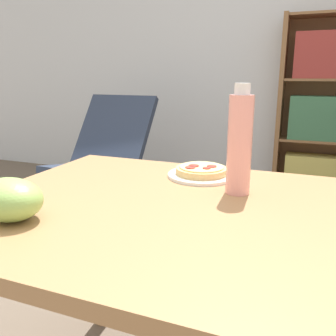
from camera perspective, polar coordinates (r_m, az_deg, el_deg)
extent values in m
cube|color=silver|center=(3.35, 18.50, 18.51)|extent=(8.00, 0.05, 2.60)
cube|color=#A37549|center=(0.87, 5.62, -7.55)|extent=(1.18, 0.82, 0.03)
cylinder|color=#A37549|center=(1.52, -10.97, -12.67)|extent=(0.06, 0.06, 0.69)
cylinder|color=white|center=(1.12, 5.36, -1.16)|extent=(0.21, 0.21, 0.01)
cylinder|color=#DBB26B|center=(1.12, 5.38, -0.42)|extent=(0.16, 0.16, 0.02)
cylinder|color=#EACC7A|center=(1.12, 5.39, 0.17)|extent=(0.14, 0.14, 0.00)
cylinder|color=#A83328|center=(1.12, 7.03, 0.28)|extent=(0.03, 0.03, 0.00)
cylinder|color=#A83328|center=(1.09, 6.22, -0.01)|extent=(0.02, 0.02, 0.00)
cylinder|color=#A83328|center=(1.12, 4.14, 0.38)|extent=(0.03, 0.03, 0.00)
cylinder|color=#A83328|center=(1.09, 3.57, 0.09)|extent=(0.03, 0.03, 0.00)
ellipsoid|color=#93BC5B|center=(0.85, -24.19, -4.62)|extent=(0.16, 0.12, 0.09)
sphere|color=#93BC5B|center=(0.83, -20.31, -3.98)|extent=(0.02, 0.02, 0.02)
sphere|color=#93BC5B|center=(0.84, -25.26, -4.32)|extent=(0.02, 0.02, 0.02)
sphere|color=#93BC5B|center=(0.85, -22.22, -4.84)|extent=(0.02, 0.02, 0.02)
sphere|color=#93BC5B|center=(0.88, -24.50, -4.76)|extent=(0.03, 0.03, 0.03)
sphere|color=#93BC5B|center=(0.88, -22.45, -4.78)|extent=(0.02, 0.02, 0.02)
cylinder|color=pink|center=(0.96, 11.41, 3.57)|extent=(0.06, 0.06, 0.26)
cylinder|color=white|center=(0.94, 11.86, 12.31)|extent=(0.04, 0.04, 0.03)
cube|color=black|center=(2.78, -10.75, -6.33)|extent=(0.56, 0.57, 0.10)
cube|color=#2D384C|center=(2.62, -11.98, -0.55)|extent=(0.61, 0.53, 0.14)
cube|color=#2D384C|center=(2.82, -8.69, 5.72)|extent=(0.60, 0.43, 0.55)
cube|color=brown|center=(3.19, 17.58, 8.96)|extent=(0.04, 0.26, 1.51)
cube|color=brown|center=(3.32, 24.98, 8.47)|extent=(0.87, 0.01, 1.51)
cube|color=brown|center=(3.34, 23.74, -4.32)|extent=(0.80, 0.25, 0.02)
cube|color=#CCBC5B|center=(3.27, 24.09, -1.32)|extent=(0.68, 0.18, 0.35)
cube|color=brown|center=(3.22, 24.63, 3.96)|extent=(0.80, 0.25, 0.02)
cube|color=#3D704C|center=(3.18, 25.00, 7.20)|extent=(0.68, 0.18, 0.35)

